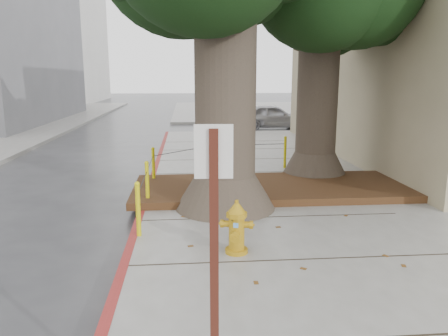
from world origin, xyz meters
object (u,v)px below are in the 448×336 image
(fire_hydrant, at_px, (237,227))
(signpost, at_px, (214,285))
(car_silver, at_px, (272,117))
(car_dark, at_px, (2,119))
(car_red, at_px, (366,115))

(fire_hydrant, xyz_separation_m, signpost, (-0.57, -3.66, 0.93))
(car_silver, bearing_deg, car_dark, 85.26)
(fire_hydrant, xyz_separation_m, car_silver, (3.90, 17.12, 0.11))
(car_silver, relative_size, car_red, 1.12)
(car_silver, bearing_deg, signpost, 165.62)
(signpost, relative_size, car_dark, 0.57)
(signpost, xyz_separation_m, car_red, (10.34, 22.20, -0.91))
(fire_hydrant, bearing_deg, car_silver, 90.06)
(signpost, distance_m, car_dark, 23.58)
(signpost, bearing_deg, car_dark, 117.65)
(signpost, bearing_deg, car_red, 67.97)
(fire_hydrant, relative_size, signpost, 0.35)
(fire_hydrant, bearing_deg, car_dark, 133.32)
(signpost, height_order, car_red, signpost)
(fire_hydrant, bearing_deg, signpost, -85.99)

